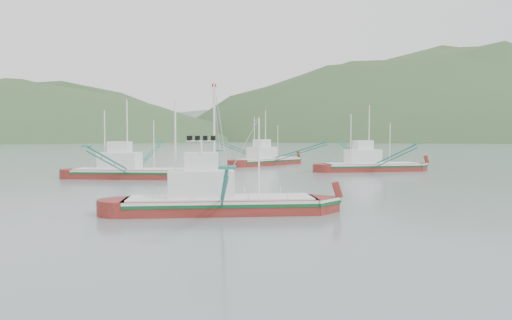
{
  "coord_description": "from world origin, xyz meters",
  "views": [
    {
      "loc": [
        -1.44,
        -34.87,
        5.28
      ],
      "look_at": [
        0.0,
        6.0,
        3.2
      ],
      "focal_mm": 35.0,
      "sensor_mm": 36.0,
      "label": 1
    }
  ],
  "objects_px": {
    "bg_boat_far": "(267,152)",
    "main_boat": "(218,193)",
    "bg_boat_right": "(371,160)",
    "bg_boat_left": "(130,166)"
  },
  "relations": [
    {
      "from": "bg_boat_far",
      "to": "bg_boat_left",
      "type": "relative_size",
      "value": 0.84
    },
    {
      "from": "main_boat",
      "to": "bg_boat_right",
      "type": "xyz_separation_m",
      "value": [
        20.5,
        37.92,
        0.33
      ]
    },
    {
      "from": "bg_boat_right",
      "to": "bg_boat_left",
      "type": "xyz_separation_m",
      "value": [
        -32.18,
        -10.83,
        -0.14
      ]
    },
    {
      "from": "main_boat",
      "to": "bg_boat_right",
      "type": "bearing_deg",
      "value": 58.2
    },
    {
      "from": "bg_boat_right",
      "to": "bg_boat_left",
      "type": "bearing_deg",
      "value": -170.79
    },
    {
      "from": "bg_boat_right",
      "to": "bg_boat_far",
      "type": "distance_m",
      "value": 20.79
    },
    {
      "from": "bg_boat_far",
      "to": "main_boat",
      "type": "bearing_deg",
      "value": -141.3
    },
    {
      "from": "bg_boat_far",
      "to": "bg_boat_left",
      "type": "distance_m",
      "value": 31.69
    },
    {
      "from": "bg_boat_right",
      "to": "bg_boat_far",
      "type": "relative_size",
      "value": 1.18
    },
    {
      "from": "main_boat",
      "to": "bg_boat_far",
      "type": "height_order",
      "value": "bg_boat_far"
    }
  ]
}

